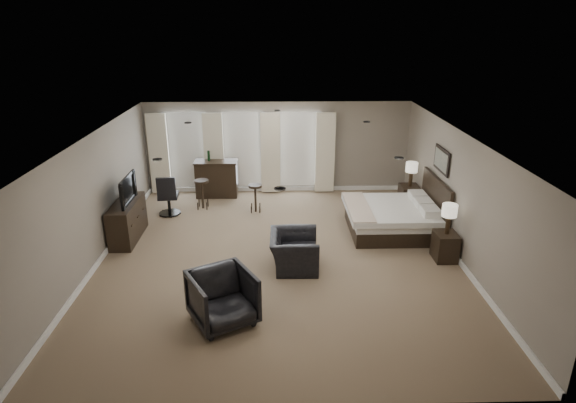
{
  "coord_description": "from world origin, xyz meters",
  "views": [
    {
      "loc": [
        -0.05,
        -9.17,
        4.74
      ],
      "look_at": [
        0.2,
        0.4,
        1.1
      ],
      "focal_mm": 30.0,
      "sensor_mm": 36.0,
      "label": 1
    }
  ],
  "objects_px": {
    "armchair_far": "(223,296)",
    "bar_stool_left": "(202,194)",
    "bar_counter": "(217,178)",
    "tv": "(125,200)",
    "nightstand_far": "(409,197)",
    "bed": "(389,206)",
    "lamp_near": "(449,219)",
    "bar_stool_right": "(255,198)",
    "dresser": "(127,221)",
    "lamp_far": "(411,174)",
    "armchair_near": "(294,245)",
    "desk_chair": "(168,195)",
    "nightstand_near": "(445,246)"
  },
  "relations": [
    {
      "from": "armchair_far",
      "to": "bar_stool_right",
      "type": "height_order",
      "value": "armchair_far"
    },
    {
      "from": "bar_counter",
      "to": "armchair_near",
      "type": "bearing_deg",
      "value": -64.73
    },
    {
      "from": "lamp_far",
      "to": "armchair_far",
      "type": "height_order",
      "value": "lamp_far"
    },
    {
      "from": "nightstand_near",
      "to": "lamp_far",
      "type": "relative_size",
      "value": 0.92
    },
    {
      "from": "bed",
      "to": "lamp_near",
      "type": "relative_size",
      "value": 3.21
    },
    {
      "from": "bed",
      "to": "armchair_far",
      "type": "distance_m",
      "value": 5.03
    },
    {
      "from": "bar_stool_right",
      "to": "bar_stool_left",
      "type": "bearing_deg",
      "value": 169.02
    },
    {
      "from": "lamp_near",
      "to": "bar_stool_left",
      "type": "relative_size",
      "value": 0.81
    },
    {
      "from": "bar_counter",
      "to": "armchair_far",
      "type": "bearing_deg",
      "value": -82.76
    },
    {
      "from": "bar_stool_left",
      "to": "desk_chair",
      "type": "relative_size",
      "value": 0.74
    },
    {
      "from": "nightstand_near",
      "to": "tv",
      "type": "height_order",
      "value": "tv"
    },
    {
      "from": "lamp_near",
      "to": "bar_stool_right",
      "type": "relative_size",
      "value": 0.86
    },
    {
      "from": "bed",
      "to": "nightstand_far",
      "type": "relative_size",
      "value": 3.23
    },
    {
      "from": "bed",
      "to": "nightstand_far",
      "type": "distance_m",
      "value": 1.73
    },
    {
      "from": "bed",
      "to": "lamp_near",
      "type": "bearing_deg",
      "value": -58.46
    },
    {
      "from": "armchair_near",
      "to": "lamp_near",
      "type": "bearing_deg",
      "value": -84.57
    },
    {
      "from": "bed",
      "to": "dresser",
      "type": "relative_size",
      "value": 1.35
    },
    {
      "from": "nightstand_far",
      "to": "bar_counter",
      "type": "height_order",
      "value": "bar_counter"
    },
    {
      "from": "bed",
      "to": "armchair_far",
      "type": "bearing_deg",
      "value": -134.58
    },
    {
      "from": "bar_stool_left",
      "to": "lamp_near",
      "type": "bearing_deg",
      "value": -29.23
    },
    {
      "from": "nightstand_far",
      "to": "lamp_far",
      "type": "distance_m",
      "value": 0.64
    },
    {
      "from": "bed",
      "to": "lamp_near",
      "type": "xyz_separation_m",
      "value": [
        0.89,
        -1.45,
        0.26
      ]
    },
    {
      "from": "lamp_near",
      "to": "bar_counter",
      "type": "height_order",
      "value": "lamp_near"
    },
    {
      "from": "nightstand_far",
      "to": "bar_counter",
      "type": "distance_m",
      "value": 5.33
    },
    {
      "from": "nightstand_far",
      "to": "desk_chair",
      "type": "height_order",
      "value": "desk_chair"
    },
    {
      "from": "armchair_far",
      "to": "bar_stool_left",
      "type": "height_order",
      "value": "armchair_far"
    },
    {
      "from": "bar_counter",
      "to": "desk_chair",
      "type": "relative_size",
      "value": 1.12
    },
    {
      "from": "bar_stool_right",
      "to": "desk_chair",
      "type": "relative_size",
      "value": 0.69
    },
    {
      "from": "lamp_far",
      "to": "tv",
      "type": "bearing_deg",
      "value": -166.3
    },
    {
      "from": "lamp_near",
      "to": "desk_chair",
      "type": "distance_m",
      "value": 6.84
    },
    {
      "from": "lamp_far",
      "to": "bar_counter",
      "type": "height_order",
      "value": "lamp_far"
    },
    {
      "from": "nightstand_far",
      "to": "bar_counter",
      "type": "relative_size",
      "value": 0.53
    },
    {
      "from": "tv",
      "to": "bar_stool_right",
      "type": "height_order",
      "value": "tv"
    },
    {
      "from": "lamp_near",
      "to": "lamp_far",
      "type": "distance_m",
      "value": 2.9
    },
    {
      "from": "nightstand_far",
      "to": "bar_counter",
      "type": "bearing_deg",
      "value": 167.57
    },
    {
      "from": "lamp_near",
      "to": "nightstand_near",
      "type": "bearing_deg",
      "value": 0.0
    },
    {
      "from": "nightstand_near",
      "to": "nightstand_far",
      "type": "bearing_deg",
      "value": 90.0
    },
    {
      "from": "bed",
      "to": "desk_chair",
      "type": "height_order",
      "value": "bed"
    },
    {
      "from": "lamp_far",
      "to": "armchair_far",
      "type": "distance_m",
      "value": 6.71
    },
    {
      "from": "bar_stool_right",
      "to": "dresser",
      "type": "bearing_deg",
      "value": -151.09
    },
    {
      "from": "tv",
      "to": "bar_stool_right",
      "type": "relative_size",
      "value": 1.46
    },
    {
      "from": "tv",
      "to": "nightstand_far",
      "type": "bearing_deg",
      "value": -76.3
    },
    {
      "from": "armchair_near",
      "to": "armchair_far",
      "type": "xyz_separation_m",
      "value": [
        -1.24,
        -1.88,
        0.02
      ]
    },
    {
      "from": "lamp_far",
      "to": "bar_stool_left",
      "type": "distance_m",
      "value": 5.51
    },
    {
      "from": "bed",
      "to": "lamp_far",
      "type": "relative_size",
      "value": 3.19
    },
    {
      "from": "bar_stool_left",
      "to": "bar_stool_right",
      "type": "bearing_deg",
      "value": -10.98
    },
    {
      "from": "nightstand_near",
      "to": "lamp_far",
      "type": "distance_m",
      "value": 2.97
    },
    {
      "from": "bar_stool_left",
      "to": "bar_stool_right",
      "type": "xyz_separation_m",
      "value": [
        1.42,
        -0.28,
        -0.03
      ]
    },
    {
      "from": "dresser",
      "to": "lamp_far",
      "type": "bearing_deg",
      "value": 13.7
    },
    {
      "from": "dresser",
      "to": "bar_stool_right",
      "type": "bearing_deg",
      "value": 28.91
    }
  ]
}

